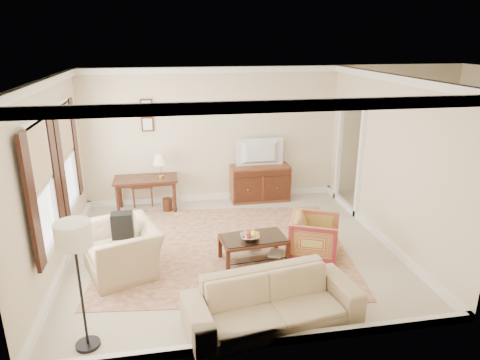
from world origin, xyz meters
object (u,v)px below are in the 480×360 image
object	(u,v)px
tv	(261,144)
writing_desk	(146,183)
coffee_table	(253,243)
striped_armchair	(315,235)
club_armchair	(122,242)
sofa	(273,294)
sideboard	(260,183)

from	to	relation	value
tv	writing_desk	bearing A→B (deg)	2.92
writing_desk	tv	xyz separation A→B (m)	(2.46, 0.13, 0.69)
writing_desk	coffee_table	distance (m)	3.11
striped_armchair	club_armchair	world-z (taller)	club_armchair
sofa	sideboard	bearing A→B (deg)	70.44
writing_desk	striped_armchair	distance (m)	3.78
sideboard	writing_desk	bearing A→B (deg)	-176.62
club_armchair	tv	bearing A→B (deg)	113.56
writing_desk	sofa	xyz separation A→B (m)	(1.67, -4.14, -0.17)
club_armchair	sofa	xyz separation A→B (m)	(1.95, -1.65, -0.08)
writing_desk	coffee_table	size ratio (longest dim) A/B	1.19
striped_armchair	sideboard	bearing A→B (deg)	30.77
writing_desk	sideboard	world-z (taller)	sideboard
sideboard	sofa	distance (m)	4.36
sideboard	sofa	bearing A→B (deg)	-100.51
writing_desk	club_armchair	size ratio (longest dim) A/B	1.11
coffee_table	sofa	distance (m)	1.59
writing_desk	sofa	world-z (taller)	sofa
tv	club_armchair	world-z (taller)	tv
tv	sofa	bearing A→B (deg)	79.44
tv	coffee_table	bearing A→B (deg)	75.13
coffee_table	striped_armchair	world-z (taller)	striped_armchair
tv	club_armchair	bearing A→B (deg)	43.60
sideboard	coffee_table	bearing A→B (deg)	-104.77
tv	coffee_table	distance (m)	2.93
writing_desk	sofa	distance (m)	4.47
writing_desk	striped_armchair	world-z (taller)	striped_armchair
writing_desk	coffee_table	world-z (taller)	writing_desk
coffee_table	striped_armchair	size ratio (longest dim) A/B	1.40
sideboard	coffee_table	xyz separation A→B (m)	(-0.71, -2.70, -0.06)
club_armchair	sideboard	bearing A→B (deg)	113.78
striped_armchair	coffee_table	bearing A→B (deg)	114.39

